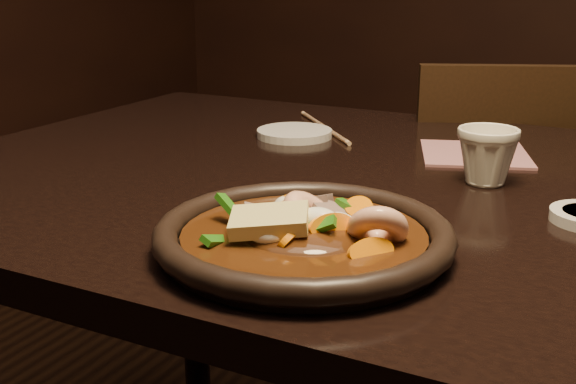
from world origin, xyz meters
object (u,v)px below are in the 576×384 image
at_px(table, 482,250).
at_px(tea_cup, 487,154).
at_px(plate, 304,237).
at_px(chair, 496,244).

xyz_separation_m(table, tea_cup, (-0.01, 0.04, 0.12)).
bearing_deg(tea_cup, table, -72.67).
bearing_deg(table, tea_cup, 107.33).
height_order(plate, tea_cup, tea_cup).
xyz_separation_m(chair, plate, (-0.03, -0.85, 0.30)).
bearing_deg(plate, tea_cup, 71.38).
bearing_deg(tea_cup, chair, 97.85).
distance_m(chair, tea_cup, 0.63).
bearing_deg(chair, table, 75.15).
bearing_deg(plate, table, 66.66).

